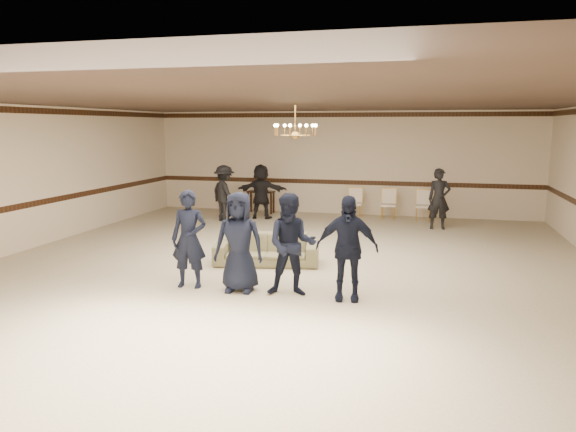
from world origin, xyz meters
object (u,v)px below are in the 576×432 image
banquet_chair_mid (388,205)px  banquet_chair_right (423,206)px  chandelier (295,119)px  settee (267,249)px  adult_right (439,199)px  boy_a (189,239)px  console_table (261,202)px  boy_c (292,245)px  banquet_chair_left (354,203)px  adult_mid (261,191)px  boy_b (239,242)px  adult_left (224,193)px  boy_d (347,248)px

banquet_chair_mid → banquet_chair_right: 1.00m
chandelier → settee: 2.68m
adult_right → boy_a: bearing=-133.3°
settee → console_table: (-2.01, 6.08, 0.05)m
chandelier → console_table: chandelier is taller
chandelier → boy_c: bearing=-77.5°
chandelier → banquet_chair_mid: (1.56, 5.25, -2.43)m
chandelier → banquet_chair_left: chandelier is taller
banquet_chair_right → console_table: bearing=174.8°
adult_right → boy_c: bearing=-120.8°
chandelier → console_table: size_ratio=1.11×
boy_a → banquet_chair_left: boy_a is taller
adult_mid → console_table: (-0.31, 0.95, -0.46)m
settee → banquet_chair_mid: banquet_chair_mid is taller
settee → adult_mid: (-1.70, 5.13, 0.51)m
boy_c → boy_b: bearing=170.1°
adult_right → banquet_chair_right: adult_right is taller
adult_mid → banquet_chair_mid: adult_mid is taller
boy_c → adult_left: 7.20m
boy_b → boy_d: (1.80, 0.00, 0.00)m
adult_mid → banquet_chair_left: size_ratio=1.83×
adult_mid → boy_c: bearing=107.8°
chandelier → adult_mid: (-2.13, 4.50, -2.06)m
adult_right → banquet_chair_right: bearing=99.0°
chandelier → boy_b: (-0.36, -2.45, -2.04)m
chandelier → adult_mid: bearing=115.4°
boy_a → boy_c: bearing=-5.3°
boy_d → banquet_chair_mid: bearing=82.9°
boy_b → boy_d: size_ratio=1.00×
boy_c → chandelier: bearing=92.6°
boy_d → banquet_chair_left: (-0.88, 7.70, -0.39)m
console_table → boy_c: bearing=-65.0°
adult_mid → console_table: size_ratio=1.93×
boy_b → banquet_chair_left: bearing=78.0°
boy_b → chandelier: bearing=76.5°
settee → boy_d: bearing=-54.8°
banquet_chair_left → banquet_chair_right: size_ratio=1.00×
banquet_chair_left → banquet_chair_right: (2.00, 0.00, 0.00)m
boy_c → adult_left: bearing=109.9°
boy_c → adult_mid: boy_c is taller
boy_a → banquet_chair_right: boy_a is taller
boy_b → banquet_chair_left: 7.77m
boy_d → adult_right: bearing=70.7°
chandelier → boy_b: 3.21m
banquet_chair_left → settee: bearing=-101.9°
adult_mid → banquet_chair_left: bearing=-167.6°
settee → adult_mid: adult_mid is taller
banquet_chair_left → boy_c: bearing=-92.5°
chandelier → adult_left: chandelier is taller
adult_left → boy_a: bearing=143.2°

